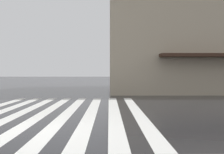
{
  "coord_description": "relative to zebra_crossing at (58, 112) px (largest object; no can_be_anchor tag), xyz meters",
  "views": [
    {
      "loc": [
        -8.39,
        -2.26,
        1.74
      ],
      "look_at": [
        5.61,
        -2.41,
        1.51
      ],
      "focal_mm": 44.83,
      "sensor_mm": 36.0,
      "label": 1
    }
  ],
  "objects": [
    {
      "name": "zebra_crossing",
      "position": [
        0.0,
        0.0,
        0.0
      ],
      "size": [
        13.0,
        7.5,
        0.01
      ],
      "color": "silver",
      "rests_on": "ground_plane"
    },
    {
      "name": "ground_plane",
      "position": [
        -4.0,
        -0.01,
        -0.0
      ],
      "size": [
        220.0,
        220.0,
        0.0
      ],
      "primitive_type": "plane",
      "color": "black"
    }
  ]
}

